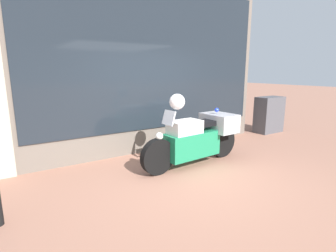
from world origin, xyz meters
The scene contains 6 objects.
ground_plane centered at (0.00, 0.00, 0.00)m, with size 60.00×60.00×0.00m, color #9E6B56.
shop_building centered at (-0.42, 2.00, 2.11)m, with size 6.93×0.55×4.19m.
window_display centered at (0.36, 2.03, 0.49)m, with size 5.61×0.30×2.06m.
paramedic_motorcycle centered at (0.63, 0.53, 0.57)m, with size 2.41×0.77×1.17m.
utility_cabinet centered at (4.23, 1.53, 0.55)m, with size 0.89×0.48×1.10m, color #4C4C51.
white_helmet centered at (0.06, 0.49, 1.32)m, with size 0.29×0.29×0.29m, color white.
Camera 1 is at (-2.70, -3.48, 1.89)m, focal length 28.00 mm.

